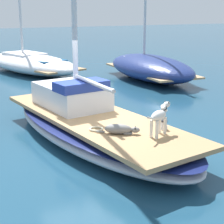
{
  "coord_description": "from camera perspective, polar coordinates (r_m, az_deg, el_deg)",
  "views": [
    {
      "loc": [
        -3.73,
        -8.29,
        3.28
      ],
      "look_at": [
        0.0,
        -1.0,
        1.01
      ],
      "focal_mm": 59.74,
      "sensor_mm": 36.0,
      "label": 1
    }
  ],
  "objects": [
    {
      "name": "ground_plane",
      "position": [
        9.66,
        -2.71,
        -4.37
      ],
      "size": [
        120.0,
        120.0,
        0.0
      ],
      "primitive_type": "plane",
      "color": "navy"
    },
    {
      "name": "sailboat_main",
      "position": [
        9.55,
        -2.74,
        -2.48
      ],
      "size": [
        3.43,
        7.5,
        0.66
      ],
      "color": "#B2B7C1",
      "rests_on": "ground"
    },
    {
      "name": "cabin_house",
      "position": [
        10.31,
        -6.13,
        2.65
      ],
      "size": [
        1.67,
        2.38,
        0.84
      ],
      "color": "silver",
      "rests_on": "sailboat_main"
    },
    {
      "name": "dog_white",
      "position": [
        7.97,
        7.3,
        -0.64
      ],
      "size": [
        0.87,
        0.51,
        0.7
      ],
      "color": "silver",
      "rests_on": "sailboat_main"
    },
    {
      "name": "dog_grey",
      "position": [
        8.08,
        1.23,
        -2.63
      ],
      "size": [
        0.84,
        0.59,
        0.22
      ],
      "color": "gray",
      "rests_on": "sailboat_main"
    },
    {
      "name": "deck_winch",
      "position": [
        8.45,
        7.95,
        -2.01
      ],
      "size": [
        0.16,
        0.16,
        0.21
      ],
      "color": "#B7B7BC",
      "rests_on": "sailboat_main"
    },
    {
      "name": "coiled_rope",
      "position": [
        8.36,
        -2.44,
        -2.62
      ],
      "size": [
        0.32,
        0.32,
        0.04
      ],
      "primitive_type": "torus",
      "color": "beige",
      "rests_on": "sailboat_main"
    },
    {
      "name": "moored_boat_far_astern",
      "position": [
        20.42,
        -12.36,
        7.39
      ],
      "size": [
        4.66,
        8.01,
        6.16
      ],
      "color": "white",
      "rests_on": "ground"
    },
    {
      "name": "moored_boat_starboard_side",
      "position": [
        17.99,
        5.86,
        6.85
      ],
      "size": [
        3.14,
        6.39,
        7.18
      ],
      "color": "navy",
      "rests_on": "ground"
    }
  ]
}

